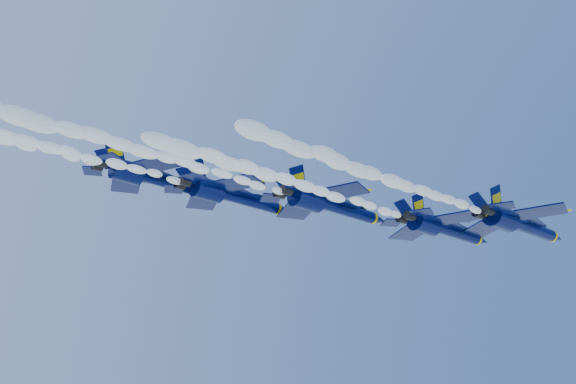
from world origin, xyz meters
TOP-DOWN VIEW (x-y plane):
  - jet_lead at (18.29, -10.69)m, footprint 18.62×15.27m
  - smoke_trail_jet_lead at (-7.18, -10.69)m, footprint 35.03×1.93m
  - jet_second at (11.88, -3.66)m, footprint 17.53×14.38m
  - smoke_trail_jet_second at (-13.13, -3.66)m, footprint 35.03×1.81m
  - jet_third at (-1.15, 3.65)m, footprint 18.69×15.33m
  - smoke_trail_jet_third at (-26.66, 3.65)m, footprint 35.03×1.93m
  - jet_fourth at (-11.14, 11.13)m, footprint 17.58×14.42m
  - smoke_trail_jet_fourth at (-36.17, 11.13)m, footprint 35.03×1.82m
  - jet_fifth at (-19.21, 17.28)m, footprint 17.78×14.59m

SIDE VIEW (x-z plane):
  - smoke_trail_jet_second at x=-13.13m, z-range 150.54..152.17m
  - smoke_trail_jet_lead at x=-7.18m, z-range 150.60..152.33m
  - jet_second at x=11.88m, z-range 148.48..154.99m
  - jet_lead at x=18.29m, z-range 148.39..155.31m
  - smoke_trail_jet_third at x=-26.66m, z-range 152.77..154.51m
  - jet_third at x=-1.15m, z-range 150.56..157.50m
  - smoke_trail_jet_fourth at x=-36.17m, z-range 153.89..155.53m
  - jet_fourth at x=-11.14m, z-range 151.82..158.36m
  - jet_fifth at x=-19.21m, z-range 154.09..160.70m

